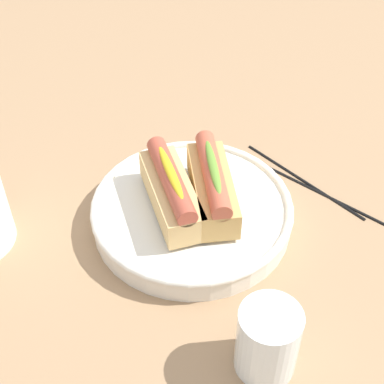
% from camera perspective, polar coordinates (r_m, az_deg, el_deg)
% --- Properties ---
extents(ground_plane, '(2.40, 2.40, 0.00)m').
position_cam_1_polar(ground_plane, '(0.80, 0.75, -3.57)').
color(ground_plane, '#9E7A56').
extents(serving_bowl, '(0.27, 0.27, 0.04)m').
position_cam_1_polar(serving_bowl, '(0.79, 0.00, -1.96)').
color(serving_bowl, silver).
rests_on(serving_bowl, ground_plane).
extents(hotdog_front, '(0.16, 0.08, 0.06)m').
position_cam_1_polar(hotdog_front, '(0.76, 2.02, 0.71)').
color(hotdog_front, tan).
rests_on(hotdog_front, serving_bowl).
extents(hotdog_back, '(0.15, 0.06, 0.06)m').
position_cam_1_polar(hotdog_back, '(0.76, -2.04, 0.14)').
color(hotdog_back, '#DBB270').
rests_on(hotdog_back, serving_bowl).
extents(water_glass, '(0.07, 0.07, 0.09)m').
position_cam_1_polar(water_glass, '(0.65, 7.38, -14.53)').
color(water_glass, white).
rests_on(water_glass, ground_plane).
extents(chopstick_near, '(0.21, 0.09, 0.01)m').
position_cam_1_polar(chopstick_near, '(0.88, 10.88, 1.18)').
color(chopstick_near, black).
rests_on(chopstick_near, ground_plane).
extents(chopstick_far, '(0.19, 0.12, 0.01)m').
position_cam_1_polar(chopstick_far, '(0.87, 12.52, 0.11)').
color(chopstick_far, black).
rests_on(chopstick_far, ground_plane).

